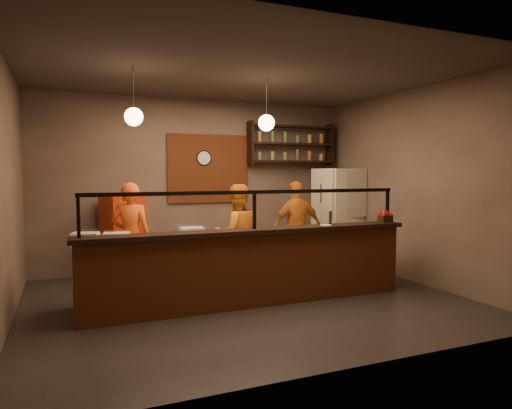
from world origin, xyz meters
name	(u,v)px	position (x,y,z in m)	size (l,w,h in m)	color
floor	(246,300)	(0.00, 0.00, 0.00)	(6.00, 6.00, 0.00)	black
ceiling	(246,73)	(0.00, 0.00, 3.20)	(6.00, 6.00, 0.00)	#3D362F
wall_back	(198,184)	(0.00, 2.50, 1.60)	(6.00, 6.00, 0.00)	#6C5B4F
wall_left	(5,192)	(-3.00, 0.00, 1.60)	(5.00, 5.00, 0.00)	#6C5B4F
wall_right	(414,186)	(3.00, 0.00, 1.60)	(5.00, 5.00, 0.00)	#6C5B4F
wall_front	(348,197)	(0.00, -2.50, 1.60)	(6.00, 6.00, 0.00)	#6C5B4F
brick_patch	(209,169)	(0.20, 2.47, 1.90)	(1.60, 0.04, 1.30)	brown
service_counter	(254,270)	(0.00, -0.30, 0.50)	(4.60, 0.25, 1.00)	brown
counter_ledge	(254,231)	(0.00, -0.30, 1.03)	(4.70, 0.37, 0.06)	black
worktop_cabinet	(241,268)	(0.00, 0.20, 0.42)	(4.60, 0.75, 0.85)	gray
worktop	(241,238)	(0.00, 0.20, 0.88)	(4.60, 0.75, 0.05)	white
sneeze_guard	(254,206)	(0.00, -0.30, 1.37)	(4.50, 0.05, 0.52)	white
wall_shelving	(291,144)	(1.90, 2.32, 2.40)	(1.84, 0.28, 0.85)	black
wall_clock	(204,158)	(0.10, 2.46, 2.10)	(0.30, 0.30, 0.04)	black
pendant_left	(134,117)	(-1.50, 0.20, 2.55)	(0.24, 0.24, 0.77)	black
pendant_right	(266,123)	(0.40, 0.20, 2.55)	(0.24, 0.24, 0.77)	black
cook_left	(131,237)	(-1.44, 1.15, 0.84)	(0.61, 0.40, 1.68)	#E95615
cook_mid	(237,235)	(0.20, 0.93, 0.82)	(0.79, 0.62, 1.64)	#C97012
cook_right	(297,227)	(1.49, 1.28, 0.84)	(0.98, 0.41, 1.67)	#C86512
fridge	(338,217)	(2.60, 1.64, 0.95)	(0.79, 0.74, 1.90)	beige
red_cooler	(123,237)	(-1.45, 2.15, 0.71)	(0.61, 0.56, 1.42)	#B4260C
pizza_dough	(304,232)	(1.05, 0.24, 0.91)	(0.51, 0.51, 0.01)	beige
prep_tub_a	(85,239)	(-2.14, 0.17, 0.98)	(0.32, 0.26, 0.16)	white
prep_tub_b	(192,233)	(-0.74, 0.18, 0.98)	(0.32, 0.26, 0.16)	silver
prep_tub_c	(117,239)	(-1.77, -0.01, 0.98)	(0.32, 0.26, 0.16)	white
rolling_pin	(170,237)	(-1.02, 0.31, 0.93)	(0.06, 0.06, 0.33)	gold
condiment_caddy	(385,219)	(2.20, -0.28, 1.11)	(0.19, 0.15, 0.11)	black
pepper_mill	(330,218)	(1.21, -0.28, 1.16)	(0.04, 0.04, 0.20)	black
small_plate	(326,225)	(1.10, -0.33, 1.07)	(0.16, 0.16, 0.01)	silver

